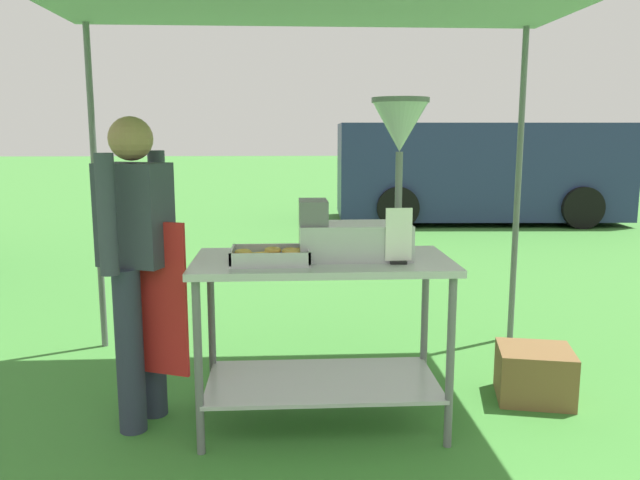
{
  "coord_description": "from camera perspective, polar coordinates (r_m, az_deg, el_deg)",
  "views": [
    {
      "loc": [
        -0.17,
        -1.88,
        1.53
      ],
      "look_at": [
        0.02,
        1.44,
        0.96
      ],
      "focal_mm": 35.19,
      "sensor_mm": 36.0,
      "label": 1
    }
  ],
  "objects": [
    {
      "name": "supply_crate",
      "position": [
        3.91,
        18.91,
        -11.44
      ],
      "size": [
        0.49,
        0.45,
        0.3
      ],
      "color": "brown",
      "rests_on": "ground"
    },
    {
      "name": "van_navy",
      "position": [
        11.35,
        13.98,
        6.13
      ],
      "size": [
        4.9,
        2.29,
        1.69
      ],
      "color": "navy",
      "rests_on": "ground"
    },
    {
      "name": "donut_tray",
      "position": [
        3.09,
        -4.5,
        -1.52
      ],
      "size": [
        0.4,
        0.27,
        0.07
      ],
      "color": "#B7B7BC",
      "rests_on": "donut_cart"
    },
    {
      "name": "donut_fryer",
      "position": [
        3.16,
        4.46,
        4.07
      ],
      "size": [
        0.64,
        0.28,
        0.8
      ],
      "color": "#B7B7BC",
      "rests_on": "donut_cart"
    },
    {
      "name": "menu_sign",
      "position": [
        3.06,
        7.16,
        0.02
      ],
      "size": [
        0.13,
        0.05,
        0.27
      ],
      "color": "black",
      "rests_on": "donut_cart"
    },
    {
      "name": "vendor",
      "position": [
        3.34,
        -16.26,
        -1.46
      ],
      "size": [
        0.46,
        0.53,
        1.61
      ],
      "color": "#2D3347",
      "rests_on": "ground"
    },
    {
      "name": "donut_cart",
      "position": [
        3.25,
        0.2,
        -6.01
      ],
      "size": [
        1.31,
        0.66,
        0.9
      ],
      "color": "#B7B7BC",
      "rests_on": "ground"
    },
    {
      "name": "ground_plane",
      "position": [
        8.03,
        -2.02,
        -1.27
      ],
      "size": [
        70.0,
        70.0,
        0.0
      ],
      "primitive_type": "plane",
      "color": "#3D7F33"
    }
  ]
}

